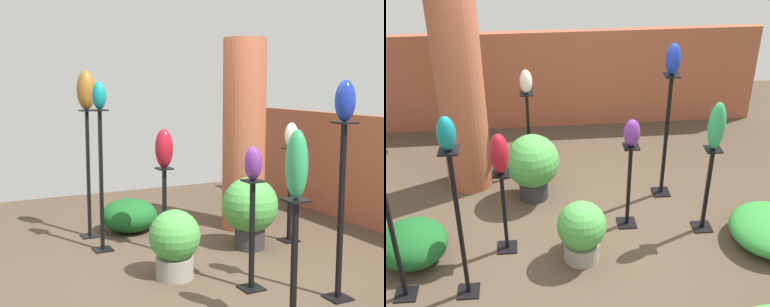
# 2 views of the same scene
# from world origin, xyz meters

# --- Properties ---
(ground_plane) EXTENTS (8.00, 8.00, 0.00)m
(ground_plane) POSITION_xyz_m (0.00, 0.00, 0.00)
(ground_plane) COLOR #4C3D2D
(brick_wall_back) EXTENTS (5.60, 0.12, 1.41)m
(brick_wall_back) POSITION_xyz_m (0.00, 2.70, 0.70)
(brick_wall_back) COLOR #9E5138
(brick_wall_back) RESTS_ON ground
(brick_pillar) EXTENTS (0.53, 0.53, 2.35)m
(brick_pillar) POSITION_xyz_m (-1.20, 1.27, 1.17)
(brick_pillar) COLOR #9E5138
(brick_pillar) RESTS_ON ground
(pedestal_cobalt) EXTENTS (0.20, 0.20, 1.51)m
(pedestal_cobalt) POSITION_xyz_m (1.06, 0.83, 0.70)
(pedestal_cobalt) COLOR black
(pedestal_cobalt) RESTS_ON ground
(pedestal_ruby) EXTENTS (0.20, 0.20, 0.92)m
(pedestal_ruby) POSITION_xyz_m (-0.73, 0.00, 0.42)
(pedestal_ruby) COLOR black
(pedestal_ruby) RESTS_ON ground
(pedestal_violet) EXTENTS (0.20, 0.20, 0.98)m
(pedestal_violet) POSITION_xyz_m (0.56, 0.28, 0.45)
(pedestal_violet) COLOR black
(pedestal_violet) RESTS_ON ground
(pedestal_ivory) EXTENTS (0.20, 0.20, 1.09)m
(pedestal_ivory) POSITION_xyz_m (-0.47, 1.44, 0.49)
(pedestal_ivory) COLOR black
(pedestal_ivory) RESTS_ON ground
(pedestal_jade) EXTENTS (0.20, 0.20, 0.99)m
(pedestal_jade) POSITION_xyz_m (1.35, 0.14, 0.45)
(pedestal_jade) COLOR black
(pedestal_jade) RESTS_ON ground
(pedestal_bronze) EXTENTS (0.20, 0.20, 1.50)m
(pedestal_bronze) POSITION_xyz_m (-1.65, -0.58, 0.70)
(pedestal_bronze) COLOR black
(pedestal_bronze) RESTS_ON ground
(pedestal_teal) EXTENTS (0.20, 0.20, 1.53)m
(pedestal_teal) POSITION_xyz_m (-1.08, -0.59, 0.71)
(pedestal_teal) COLOR black
(pedestal_teal) RESTS_ON ground
(art_vase_cobalt) EXTENTS (0.16, 0.17, 0.34)m
(art_vase_cobalt) POSITION_xyz_m (1.06, 0.83, 1.68)
(art_vase_cobalt) COLOR #192D9E
(art_vase_cobalt) RESTS_ON pedestal_cobalt
(art_vase_ruby) EXTENTS (0.18, 0.19, 0.41)m
(art_vase_ruby) POSITION_xyz_m (-0.73, 0.00, 1.13)
(art_vase_ruby) COLOR maroon
(art_vase_ruby) RESTS_ON pedestal_ruby
(art_vase_violet) EXTENTS (0.16, 0.15, 0.29)m
(art_vase_violet) POSITION_xyz_m (0.56, 0.28, 1.13)
(art_vase_violet) COLOR #6B2D8C
(art_vase_violet) RESTS_ON pedestal_violet
(art_vase_ivory) EXTENTS (0.14, 0.15, 0.28)m
(art_vase_ivory) POSITION_xyz_m (-0.47, 1.44, 1.23)
(art_vase_ivory) COLOR beige
(art_vase_ivory) RESTS_ON pedestal_ivory
(art_vase_jade) EXTENTS (0.17, 0.16, 0.51)m
(art_vase_jade) POSITION_xyz_m (1.35, 0.14, 1.24)
(art_vase_jade) COLOR #2D9356
(art_vase_jade) RESTS_ON pedestal_jade
(art_vase_teal) EXTENTS (0.15, 0.15, 0.29)m
(art_vase_teal) POSITION_xyz_m (-1.08, -0.59, 1.68)
(art_vase_teal) COLOR #0F727A
(art_vase_teal) RESTS_ON pedestal_teal
(potted_plant_mid_right) EXTENTS (0.49, 0.49, 0.65)m
(potted_plant_mid_right) POSITION_xyz_m (0.01, -0.22, 0.35)
(potted_plant_mid_right) COLOR gray
(potted_plant_mid_right) RESTS_ON ground
(potted_plant_mid_left) EXTENTS (0.61, 0.61, 0.79)m
(potted_plant_mid_left) POSITION_xyz_m (-0.44, 0.89, 0.45)
(potted_plant_mid_left) COLOR #2D2D33
(potted_plant_mid_left) RESTS_ON ground
(foliage_bed_center) EXTENTS (0.69, 0.69, 0.40)m
(foliage_bed_center) POSITION_xyz_m (-1.65, -0.08, 0.20)
(foliage_bed_center) COLOR #195923
(foliage_bed_center) RESTS_ON ground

